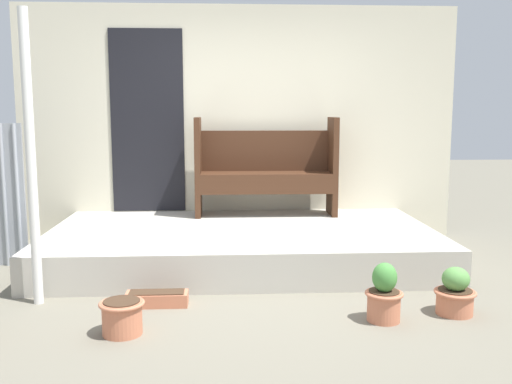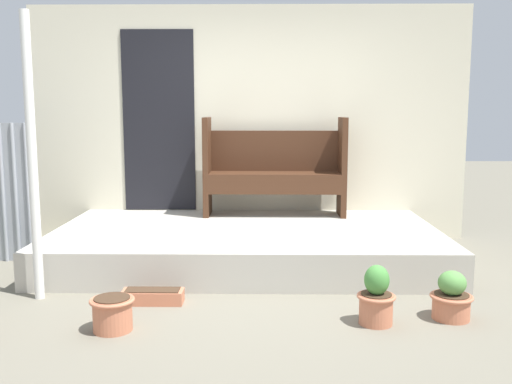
# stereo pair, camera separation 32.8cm
# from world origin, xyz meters

# --- Properties ---
(ground_plane) EXTENTS (24.00, 24.00, 0.00)m
(ground_plane) POSITION_xyz_m (0.00, 0.00, 0.00)
(ground_plane) COLOR #706B5B
(porch_slab) EXTENTS (3.67, 2.02, 0.32)m
(porch_slab) POSITION_xyz_m (-0.06, 1.01, 0.16)
(porch_slab) COLOR #B7B2A5
(porch_slab) RESTS_ON ground_plane
(house_wall) EXTENTS (4.87, 0.08, 2.60)m
(house_wall) POSITION_xyz_m (-0.11, 2.05, 1.30)
(house_wall) COLOR beige
(house_wall) RESTS_ON ground_plane
(support_post) EXTENTS (0.07, 0.07, 2.19)m
(support_post) POSITION_xyz_m (-1.65, -0.12, 1.09)
(support_post) COLOR white
(support_post) RESTS_ON ground_plane
(bench) EXTENTS (1.52, 0.41, 1.06)m
(bench) POSITION_xyz_m (0.22, 1.74, 0.86)
(bench) COLOR #422616
(bench) RESTS_ON porch_slab
(flower_pot_middle) EXTENTS (0.30, 0.30, 0.23)m
(flower_pot_middle) POSITION_xyz_m (-0.91, -0.77, 0.13)
(flower_pot_middle) COLOR #C67251
(flower_pot_middle) RESTS_ON ground_plane
(flower_pot_right) EXTENTS (0.27, 0.27, 0.42)m
(flower_pot_right) POSITION_xyz_m (0.87, -0.63, 0.18)
(flower_pot_right) COLOR #C67251
(flower_pot_right) RESTS_ON ground_plane
(flower_pot_far_right) EXTENTS (0.30, 0.30, 0.35)m
(flower_pot_far_right) POSITION_xyz_m (1.42, -0.53, 0.15)
(flower_pot_far_right) COLOR #C67251
(flower_pot_far_right) RESTS_ON ground_plane
(planter_box_rect) EXTENTS (0.47, 0.17, 0.11)m
(planter_box_rect) POSITION_xyz_m (-0.74, -0.23, 0.05)
(planter_box_rect) COLOR #C67251
(planter_box_rect) RESTS_ON ground_plane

